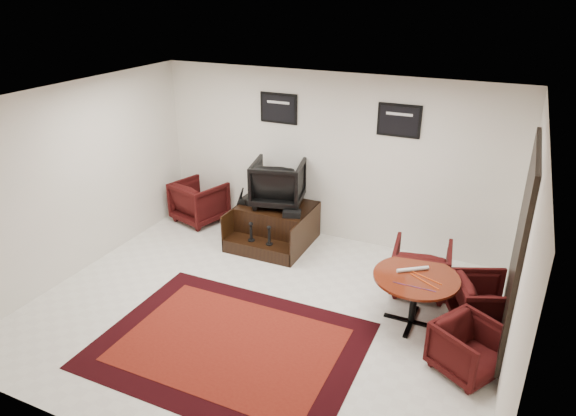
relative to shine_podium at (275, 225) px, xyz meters
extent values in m
plane|color=white|center=(0.71, -1.92, -0.29)|extent=(6.00, 6.00, 0.00)
cube|color=white|center=(0.71, 0.58, 1.11)|extent=(6.00, 0.02, 2.80)
cube|color=white|center=(0.71, -4.42, 1.11)|extent=(6.00, 0.02, 2.80)
cube|color=white|center=(-2.29, -1.92, 1.11)|extent=(0.02, 5.00, 2.80)
cube|color=white|center=(3.71, -1.92, 1.11)|extent=(0.02, 5.00, 2.80)
cube|color=white|center=(0.71, -1.92, 2.51)|extent=(6.00, 5.00, 0.02)
cube|color=black|center=(3.68, -1.22, 1.01)|extent=(0.05, 1.90, 2.30)
cube|color=black|center=(3.67, -1.22, 1.01)|extent=(0.02, 1.72, 2.12)
cube|color=black|center=(3.68, -1.22, 1.01)|extent=(0.03, 0.05, 2.12)
cube|color=black|center=(-0.19, 0.56, 1.86)|extent=(0.66, 0.03, 0.50)
cube|color=black|center=(-0.19, 0.55, 1.86)|extent=(0.58, 0.01, 0.42)
cube|color=silver|center=(-0.19, 0.54, 1.96)|extent=(0.40, 0.00, 0.04)
cube|color=black|center=(1.81, 0.56, 1.86)|extent=(0.66, 0.03, 0.50)
cube|color=black|center=(1.81, 0.55, 1.86)|extent=(0.58, 0.01, 0.42)
cube|color=silver|center=(1.81, 0.54, 1.96)|extent=(0.40, 0.00, 0.04)
cube|color=black|center=(0.70, -2.72, -0.29)|extent=(3.12, 2.34, 0.01)
cube|color=#62140E|center=(0.70, -2.72, -0.28)|extent=(2.56, 1.78, 0.01)
cube|color=black|center=(0.00, 0.08, 0.02)|extent=(1.22, 0.90, 0.63)
cube|color=black|center=(0.00, -0.55, -0.18)|extent=(1.22, 0.36, 0.23)
cube|color=black|center=(-0.60, -0.10, 0.02)|extent=(0.02, 1.26, 0.63)
cube|color=black|center=(0.60, -0.10, 0.02)|extent=(0.02, 1.26, 0.63)
cylinder|color=black|center=(-0.16, -0.55, -0.06)|extent=(0.11, 0.11, 0.02)
cylinder|color=black|center=(-0.16, -0.55, 0.07)|extent=(0.04, 0.04, 0.24)
sphere|color=black|center=(-0.16, -0.55, 0.23)|extent=(0.07, 0.07, 0.07)
cylinder|color=black|center=(0.16, -0.55, -0.06)|extent=(0.11, 0.11, 0.02)
cylinder|color=black|center=(0.16, -0.55, 0.07)|extent=(0.04, 0.04, 0.24)
sphere|color=black|center=(0.16, -0.55, 0.23)|extent=(0.07, 0.07, 0.07)
imported|color=black|center=(0.00, 0.13, 0.76)|extent=(0.97, 0.93, 0.84)
cube|color=black|center=(-0.53, -0.02, 0.39)|extent=(0.11, 0.28, 0.10)
cube|color=black|center=(-0.41, -0.02, 0.39)|extent=(0.11, 0.28, 0.10)
cube|color=black|center=(0.41, -0.22, 0.39)|extent=(0.33, 0.27, 0.10)
imported|color=black|center=(-1.62, 0.18, 0.13)|extent=(0.99, 0.96, 0.84)
cylinder|color=#48190A|center=(2.61, -1.34, 0.39)|extent=(1.07, 1.07, 0.03)
cylinder|color=black|center=(2.61, -1.34, 0.06)|extent=(0.09, 0.09, 0.63)
cube|color=black|center=(2.61, -1.34, -0.28)|extent=(0.71, 0.06, 0.03)
cube|color=black|center=(2.61, -1.34, -0.28)|extent=(0.06, 0.71, 0.03)
imported|color=black|center=(2.54, -0.53, 0.11)|extent=(0.86, 0.81, 0.80)
imported|color=black|center=(3.43, -1.04, 0.08)|extent=(0.90, 0.93, 0.74)
imported|color=black|center=(3.36, -2.00, 0.05)|extent=(0.88, 0.89, 0.69)
cylinder|color=silver|center=(2.54, -1.24, 0.43)|extent=(0.37, 0.29, 0.05)
cylinder|color=#DE450C|center=(2.72, -1.44, 0.41)|extent=(0.39, 0.24, 0.01)
cylinder|color=#DE450C|center=(2.72, -1.34, 0.41)|extent=(0.42, 0.18, 0.01)
cylinder|color=#4C1933|center=(2.42, -1.61, 0.41)|extent=(0.10, 0.02, 0.01)
cylinder|color=#4C1933|center=(2.48, -1.61, 0.41)|extent=(0.10, 0.02, 0.01)
cylinder|color=#4C1933|center=(2.54, -1.61, 0.41)|extent=(0.10, 0.02, 0.01)
cylinder|color=#4C1933|center=(2.60, -1.61, 0.41)|extent=(0.10, 0.02, 0.01)
cylinder|color=#4C1933|center=(2.66, -1.61, 0.41)|extent=(0.10, 0.02, 0.01)
cylinder|color=#4C1933|center=(2.72, -1.61, 0.41)|extent=(0.10, 0.02, 0.01)
cylinder|color=#4C1933|center=(2.78, -1.61, 0.41)|extent=(0.10, 0.02, 0.01)
cylinder|color=#4C1933|center=(2.84, -1.61, 0.41)|extent=(0.10, 0.02, 0.01)
camera|label=1|loc=(3.44, -7.01, 3.73)|focal=32.00mm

